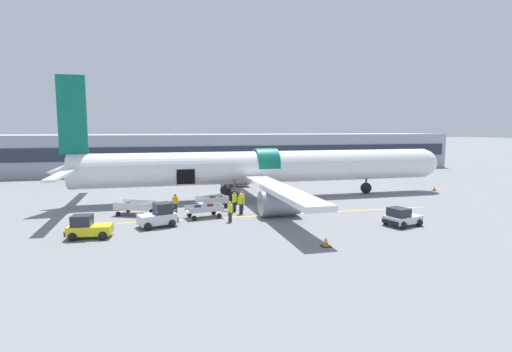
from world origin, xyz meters
name	(u,v)px	position (x,y,z in m)	size (l,w,h in m)	color
ground_plane	(260,210)	(0.00, 0.00, 0.00)	(500.00, 500.00, 0.00)	slate
apron_marking_line	(285,214)	(1.53, -2.26, 0.00)	(26.70, 0.53, 0.01)	yellow
terminal_strip	(206,152)	(0.00, 35.66, 3.08)	(86.77, 13.27, 6.16)	#9EA3AD
airplane	(260,168)	(1.63, 5.86, 3.11)	(40.89, 35.19, 11.93)	white
baggage_tug_lead	(88,228)	(-13.31, -5.86, 0.65)	(2.96, 2.03, 1.54)	yellow
baggage_tug_mid	(159,217)	(-8.75, -3.87, 0.73)	(3.01, 2.37, 1.74)	silver
baggage_tug_rear	(401,218)	(8.68, -8.10, 0.60)	(2.96, 2.52, 1.36)	silver
baggage_cart_loading	(205,211)	(-5.06, -1.75, 0.54)	(3.92, 2.15, 1.11)	#B7BABF
baggage_cart_queued	(136,208)	(-10.50, 0.77, 0.57)	(3.97, 2.84, 1.13)	silver
baggage_cart_empty	(214,202)	(-3.78, 2.24, 0.50)	(3.60, 2.54, 1.04)	#B7BABF
ground_crew_loader_a	(175,203)	(-7.28, 0.79, 0.85)	(0.53, 0.51, 1.62)	#1E2338
ground_crew_loader_b	(230,211)	(-3.39, -3.68, 0.85)	(0.45, 0.56, 1.61)	#2D2D33
ground_crew_driver	(241,203)	(-1.95, -1.09, 0.93)	(0.61, 0.50, 1.77)	#1E2338
ground_crew_supervisor	(234,201)	(-2.29, 0.05, 0.89)	(0.54, 0.54, 1.69)	black
ground_crew_helper	(242,199)	(-1.38, 1.08, 0.84)	(0.51, 0.51, 1.60)	#2D2D33
suitcase_on_tarmac_upright	(173,214)	(-7.59, -1.38, 0.37)	(0.51, 0.20, 0.84)	olive
suitcase_on_tarmac_spare	(231,209)	(-2.80, -0.86, 0.38)	(0.49, 0.36, 0.86)	olive
safety_cone_nose	(434,189)	(22.42, 5.57, 0.25)	(0.47, 0.47, 0.55)	black
safety_cone_engine_left	(326,242)	(1.05, -11.56, 0.27)	(0.59, 0.59, 0.58)	black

